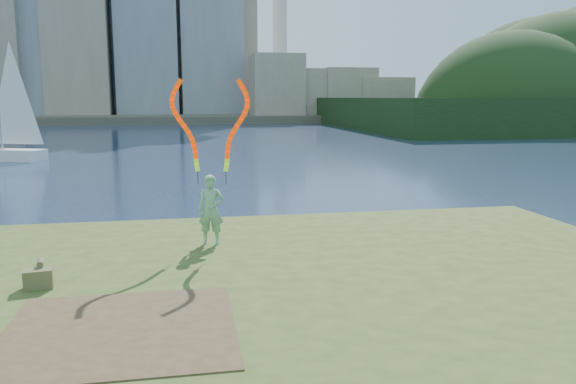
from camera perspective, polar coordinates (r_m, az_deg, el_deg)
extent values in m
plane|color=#1B2844|center=(11.73, -3.88, -10.54)|extent=(320.00, 320.00, 0.00)
cube|color=#374619|center=(9.38, -2.07, -14.87)|extent=(20.00, 18.00, 0.30)
cube|color=#374619|center=(9.55, -2.35, -12.77)|extent=(17.00, 15.00, 0.30)
cube|color=#374619|center=(9.65, -2.53, -10.95)|extent=(14.00, 12.00, 0.30)
cube|color=#47331E|center=(8.45, -16.70, -13.26)|extent=(3.20, 3.00, 0.02)
cube|color=#474234|center=(106.01, -9.88, 7.58)|extent=(320.00, 40.00, 1.20)
imported|color=#156B1C|center=(12.51, -7.83, -1.82)|extent=(0.63, 0.48, 1.55)
cylinder|color=black|center=(12.54, -9.14, 1.47)|extent=(0.02, 0.02, 0.30)
cylinder|color=black|center=(12.45, -6.32, 1.47)|extent=(0.02, 0.02, 0.30)
cube|color=brown|center=(10.62, -24.04, -8.05)|extent=(0.51, 0.38, 0.33)
cylinder|color=brown|center=(10.77, -23.84, -6.56)|extent=(0.16, 0.33, 0.11)
cube|color=white|center=(41.02, -26.97, 3.35)|extent=(5.65, 3.56, 0.76)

